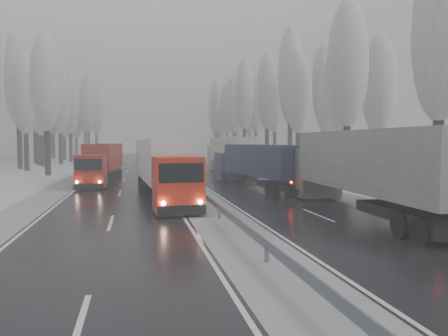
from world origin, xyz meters
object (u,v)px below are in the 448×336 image
object	(u,v)px
box_truck_distant	(168,153)
truck_cream_box	(230,153)
truck_grey_tarp	(363,166)
truck_red_red	(103,160)
truck_blue_box	(256,163)
truck_red_white	(162,164)

from	to	relation	value
box_truck_distant	truck_cream_box	bearing A→B (deg)	-85.99
truck_grey_tarp	truck_cream_box	world-z (taller)	truck_grey_tarp
truck_red_red	box_truck_distant	bearing A→B (deg)	83.08
truck_red_red	truck_blue_box	bearing A→B (deg)	-28.04
truck_blue_box	box_truck_distant	world-z (taller)	truck_blue_box
truck_cream_box	truck_red_red	size ratio (longest dim) A/B	1.19
truck_cream_box	truck_red_red	distance (m)	16.32
truck_cream_box	truck_blue_box	bearing A→B (deg)	-95.16
box_truck_distant	truck_blue_box	bearing A→B (deg)	-88.78
truck_blue_box	truck_cream_box	bearing A→B (deg)	77.53
truck_blue_box	box_truck_distant	size ratio (longest dim) A/B	1.85
box_truck_distant	truck_red_white	size ratio (longest dim) A/B	0.49
box_truck_distant	truck_grey_tarp	bearing A→B (deg)	-87.80
truck_red_white	truck_red_red	distance (m)	14.07
truck_blue_box	truck_red_red	xyz separation A→B (m)	(-12.83, 8.00, 0.02)
truck_grey_tarp	truck_blue_box	world-z (taller)	truck_grey_tarp
truck_red_white	truck_grey_tarp	bearing A→B (deg)	-44.21
truck_blue_box	truck_cream_box	size ratio (longest dim) A/B	0.83
truck_grey_tarp	truck_cream_box	xyz separation A→B (m)	(-0.68, 30.00, -0.05)
truck_grey_tarp	truck_red_red	xyz separation A→B (m)	(-14.79, 21.82, -0.46)
truck_grey_tarp	truck_red_red	distance (m)	26.36
truck_grey_tarp	box_truck_distant	world-z (taller)	truck_grey_tarp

